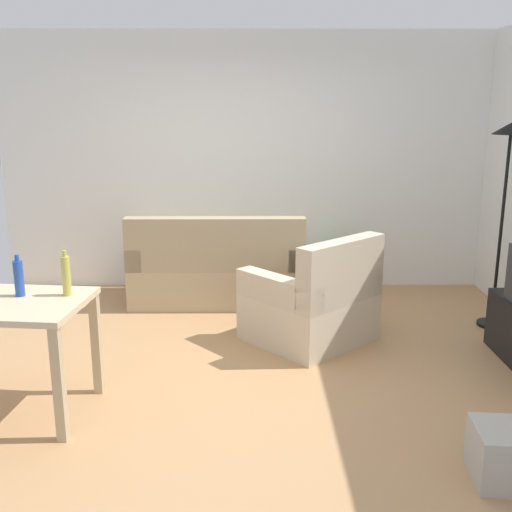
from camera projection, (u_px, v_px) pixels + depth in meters
The scene contains 8 objects.
ground_plane at pixel (243, 368), 4.59m from camera, with size 5.20×4.40×0.02m, color tan.
wall_rear at pixel (246, 163), 6.39m from camera, with size 5.20×0.10×2.70m, color white.
couch at pixel (217, 272), 6.05m from camera, with size 1.72×0.84×0.92m.
torchiere_lamp at pixel (507, 170), 5.10m from camera, with size 0.32×0.32×1.81m.
potted_plant at pixel (333, 262), 6.35m from camera, with size 0.36×0.36×0.57m.
armchair at pixel (314, 304), 5.02m from camera, with size 1.23×1.23×0.92m.
bottle_blue at pixel (19, 278), 3.80m from camera, with size 0.06×0.06×0.27m.
bottle_squat at pixel (66, 275), 3.81m from camera, with size 0.06×0.06×0.30m.
Camera 1 is at (0.07, -4.24, 1.94)m, focal length 41.92 mm.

